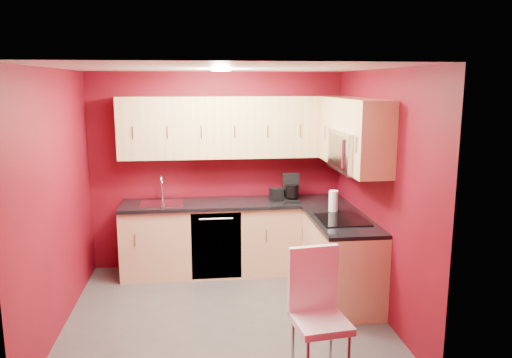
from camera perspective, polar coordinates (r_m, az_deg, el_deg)
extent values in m
plane|color=#4A4745|center=(5.38, -3.51, -15.11)|extent=(3.20, 3.20, 0.00)
plane|color=white|center=(4.84, -3.86, 12.57)|extent=(3.20, 3.20, 0.00)
plane|color=maroon|center=(6.43, -4.42, 0.95)|extent=(3.20, 0.00, 3.20)
plane|color=maroon|center=(3.52, -2.30, -7.45)|extent=(3.20, 0.00, 3.20)
plane|color=maroon|center=(5.13, -21.82, -2.35)|extent=(0.00, 3.00, 3.00)
plane|color=maroon|center=(5.29, 13.90, -1.50)|extent=(0.00, 3.00, 3.00)
cube|color=#E4B482|center=(6.35, -2.38, -6.75)|extent=(2.80, 0.60, 0.87)
cube|color=#E4B482|center=(5.65, 9.73, -9.16)|extent=(0.60, 1.30, 0.87)
cube|color=black|center=(6.21, -2.40, -2.78)|extent=(2.80, 0.63, 0.04)
cube|color=black|center=(5.49, 9.78, -4.75)|extent=(0.63, 1.27, 0.04)
cube|color=#E0C67F|center=(6.19, -2.57, 5.96)|extent=(2.80, 0.35, 0.75)
cube|color=#E0C67F|center=(5.96, 9.65, 5.62)|extent=(0.35, 0.57, 0.75)
cube|color=#E0C67F|center=(4.87, 13.47, 4.33)|extent=(0.35, 0.22, 0.75)
cube|color=#E0C67F|center=(5.31, 11.75, 7.20)|extent=(0.35, 0.76, 0.33)
cube|color=silver|center=(5.34, 11.34, 3.18)|extent=(0.40, 0.76, 0.42)
cube|color=black|center=(5.29, 9.38, 3.17)|extent=(0.02, 0.62, 0.33)
cylinder|color=silver|center=(5.06, 9.87, 2.82)|extent=(0.02, 0.02, 0.29)
cube|color=black|center=(5.45, 9.84, -4.60)|extent=(0.50, 0.55, 0.01)
cube|color=silver|center=(6.20, -10.73, -2.85)|extent=(0.52, 0.42, 0.02)
cylinder|color=silver|center=(6.36, -10.66, -1.24)|extent=(0.02, 0.02, 0.26)
torus|color=silver|center=(6.27, -10.74, -0.21)|extent=(0.02, 0.16, 0.16)
cylinder|color=silver|center=(6.21, -10.77, -0.88)|extent=(0.02, 0.02, 0.12)
cube|color=black|center=(6.06, -4.54, -7.64)|extent=(0.60, 0.02, 0.82)
cylinder|color=white|center=(5.14, -4.04, 12.30)|extent=(0.20, 0.20, 0.01)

